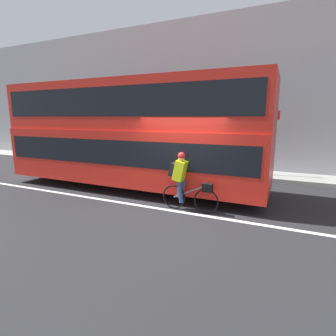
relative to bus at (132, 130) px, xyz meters
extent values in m
plane|color=#232326|center=(2.30, -1.49, -2.06)|extent=(80.00, 80.00, 0.00)
cube|color=silver|center=(2.30, -1.63, -2.05)|extent=(50.00, 0.14, 0.01)
cube|color=gray|center=(2.30, 3.67, -1.98)|extent=(60.00, 1.60, 0.15)
cube|color=#9E9EA3|center=(2.30, 4.62, 1.45)|extent=(60.00, 0.30, 7.02)
cylinder|color=black|center=(2.86, 0.00, -1.52)|extent=(1.08, 0.30, 1.08)
cylinder|color=black|center=(-2.86, 0.00, -1.52)|extent=(1.08, 0.30, 1.08)
cube|color=red|center=(0.00, 0.00, -0.84)|extent=(9.23, 2.50, 1.78)
cube|color=black|center=(0.00, 0.00, -0.63)|extent=(8.86, 2.52, 0.78)
cube|color=red|center=(0.00, 0.00, 0.84)|extent=(9.23, 2.40, 1.58)
cube|color=black|center=(0.00, 0.00, 0.92)|extent=(8.86, 2.42, 0.89)
torus|color=black|center=(3.13, -1.44, -1.72)|extent=(0.67, 0.04, 0.67)
torus|color=black|center=(2.21, -1.44, -1.72)|extent=(0.67, 0.04, 0.67)
cylinder|color=slate|center=(2.67, -1.44, -1.51)|extent=(0.93, 0.03, 0.46)
cylinder|color=slate|center=(2.32, -1.44, -1.48)|extent=(0.03, 0.03, 0.49)
cube|color=black|center=(3.16, -1.44, -1.35)|extent=(0.26, 0.16, 0.22)
cube|color=#D8EA19|center=(2.39, -1.44, -0.96)|extent=(0.37, 0.32, 0.58)
cube|color=black|center=(2.19, -1.44, -0.94)|extent=(0.21, 0.26, 0.38)
cylinder|color=#384C7A|center=(2.43, -1.35, -1.53)|extent=(0.21, 0.11, 0.60)
cylinder|color=#384C7A|center=(2.43, -1.53, -1.53)|extent=(0.19, 0.11, 0.60)
sphere|color=tan|center=(2.43, -1.44, -0.61)|extent=(0.19, 0.19, 0.19)
sphere|color=red|center=(2.43, -1.44, -0.56)|extent=(0.21, 0.21, 0.21)
cylinder|color=#59595B|center=(4.43, 3.59, -0.58)|extent=(0.07, 0.07, 2.66)
cube|color=red|center=(4.43, 3.55, 0.52)|extent=(0.36, 0.02, 0.36)
camera|label=1|loc=(4.95, -7.85, 0.45)|focal=28.00mm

